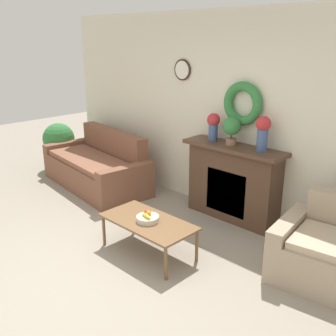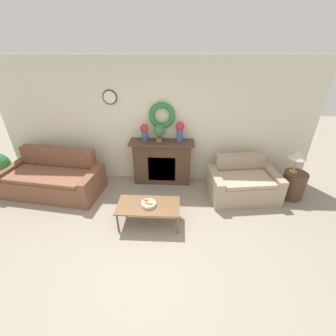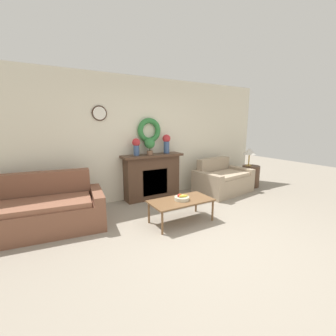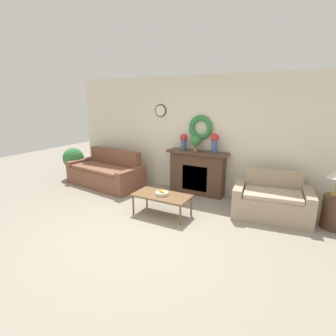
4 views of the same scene
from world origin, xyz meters
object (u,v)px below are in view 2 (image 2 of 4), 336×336
coffee_table (149,207)px  vase_on_mantel_left (145,131)px  fireplace (162,162)px  table_lamp (298,155)px  couch_left (54,179)px  side_table_by_loveseat (293,185)px  potted_plant_on_mantel (159,131)px  vase_on_mantel_right (180,130)px  fruit_bowl (148,204)px  loveseat_right (242,183)px

coffee_table → vase_on_mantel_left: 1.68m
fireplace → coffee_table: (-0.14, -1.42, -0.15)m
vase_on_mantel_left → table_lamp: bearing=-7.9°
couch_left → side_table_by_loveseat: bearing=7.7°
table_lamp → potted_plant_on_mantel: (-2.77, 0.41, 0.29)m
table_lamp → vase_on_mantel_right: size_ratio=1.11×
fireplace → fruit_bowl: size_ratio=5.48×
table_lamp → vase_on_mantel_left: (-3.08, 0.43, 0.28)m
fireplace → side_table_by_loveseat: 2.82m
fruit_bowl → side_table_by_loveseat: (2.91, 0.96, -0.15)m
fireplace → loveseat_right: size_ratio=0.94×
fireplace → vase_on_mantel_right: size_ratio=3.26×
couch_left → vase_on_mantel_left: (1.94, 0.52, 0.93)m
couch_left → table_lamp: 5.06m
coffee_table → side_table_by_loveseat: 3.06m
fruit_bowl → potted_plant_on_mantel: (0.08, 1.41, 0.81)m
fireplace → side_table_by_loveseat: size_ratio=2.44×
loveseat_right → potted_plant_on_mantel: size_ratio=4.07×
vase_on_mantel_left → vase_on_mantel_right: (0.75, 0.00, 0.04)m
coffee_table → fruit_bowl: fruit_bowl is taller
fireplace → table_lamp: bearing=-8.8°
couch_left → side_table_by_loveseat: 5.08m
coffee_table → side_table_by_loveseat: bearing=18.1°
couch_left → potted_plant_on_mantel: 2.49m
vase_on_mantel_left → side_table_by_loveseat: bearing=-8.6°
table_lamp → potted_plant_on_mantel: 2.81m
fireplace → vase_on_mantel_right: bearing=0.8°
fireplace → coffee_table: 1.43m
side_table_by_loveseat → fruit_bowl: bearing=-161.7°
couch_left → fruit_bowl: couch_left is taller
couch_left → potted_plant_on_mantel: (2.25, 0.50, 0.94)m
fireplace → table_lamp: table_lamp is taller
vase_on_mantel_right → fireplace: bearing=-179.2°
side_table_by_loveseat → table_lamp: table_lamp is taller
vase_on_mantel_left → vase_on_mantel_right: size_ratio=0.86×
couch_left → loveseat_right: couch_left is taller
vase_on_mantel_left → potted_plant_on_mantel: bearing=-3.7°
couch_left → coffee_table: 2.35m
fireplace → loveseat_right: 1.80m
fruit_bowl → potted_plant_on_mantel: potted_plant_on_mantel is taller
couch_left → vase_on_mantel_right: bearing=18.2°
fireplace → potted_plant_on_mantel: size_ratio=3.84×
coffee_table → vase_on_mantel_right: 1.77m
vase_on_mantel_right → potted_plant_on_mantel: size_ratio=1.18×
loveseat_right → table_lamp: 1.19m
fireplace → couch_left: fireplace is taller
couch_left → vase_on_mantel_right: size_ratio=4.92×
coffee_table → vase_on_mantel_left: (-0.23, 1.42, 0.87)m
couch_left → table_lamp: bearing=8.3°
couch_left → vase_on_mantel_left: bearing=22.3°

